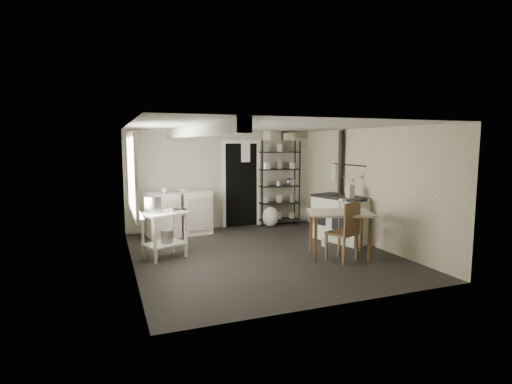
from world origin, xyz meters
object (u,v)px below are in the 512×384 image
object	(u,v)px
stove	(342,219)
flour_sack	(270,217)
prep_table	(164,236)
stockpot	(153,205)
chair	(342,233)
work_table	(339,236)
shelf_rack	(279,186)
base_cabinets	(179,214)

from	to	relation	value
stove	flour_sack	xyz separation A→B (m)	(-0.84, 1.79, -0.20)
prep_table	stockpot	xyz separation A→B (m)	(-0.17, 0.05, 0.54)
stove	flour_sack	distance (m)	1.99
chair	stove	bearing A→B (deg)	36.24
work_table	prep_table	bearing A→B (deg)	160.35
shelf_rack	base_cabinets	bearing A→B (deg)	-168.74
chair	flour_sack	world-z (taller)	chair
prep_table	shelf_rack	xyz separation A→B (m)	(3.06, 1.94, 0.55)
shelf_rack	chair	distance (m)	3.21
stove	prep_table	bearing A→B (deg)	163.42
stockpot	chair	xyz separation A→B (m)	(2.98, -1.28, -0.45)
shelf_rack	flour_sack	bearing A→B (deg)	-146.49
work_table	flour_sack	distance (m)	2.83
base_cabinets	stockpot	bearing A→B (deg)	-120.85
chair	prep_table	bearing A→B (deg)	135.67
shelf_rack	flour_sack	xyz separation A→B (m)	(-0.29, -0.15, -0.71)
stockpot	shelf_rack	size ratio (longest dim) A/B	0.15
shelf_rack	work_table	xyz separation A→B (m)	(-0.16, -2.97, -0.57)
stockpot	flour_sack	world-z (taller)	stockpot
stove	base_cabinets	bearing A→B (deg)	134.04
work_table	base_cabinets	bearing A→B (deg)	130.27
shelf_rack	work_table	size ratio (longest dim) A/B	1.94
prep_table	base_cabinets	distance (m)	1.81
chair	stockpot	bearing A→B (deg)	136.10
chair	base_cabinets	bearing A→B (deg)	106.64
shelf_rack	work_table	bearing A→B (deg)	-87.00
stove	chair	distance (m)	1.47
prep_table	shelf_rack	size ratio (longest dim) A/B	0.39
stockpot	stove	xyz separation A→B (m)	(3.79, -0.05, -0.50)
shelf_rack	work_table	distance (m)	3.03
base_cabinets	chair	distance (m)	3.71
stove	stockpot	bearing A→B (deg)	162.68
prep_table	work_table	distance (m)	3.07
chair	flour_sack	size ratio (longest dim) A/B	2.14
base_cabinets	work_table	xyz separation A→B (m)	(2.33, -2.75, -0.08)
base_cabinets	shelf_rack	world-z (taller)	shelf_rack
shelf_rack	stove	world-z (taller)	shelf_rack
base_cabinets	shelf_rack	bearing A→B (deg)	-1.94
base_cabinets	shelf_rack	distance (m)	2.55
prep_table	chair	world-z (taller)	chair
prep_table	stockpot	world-z (taller)	stockpot
work_table	chair	xyz separation A→B (m)	(-0.08, -0.20, 0.10)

